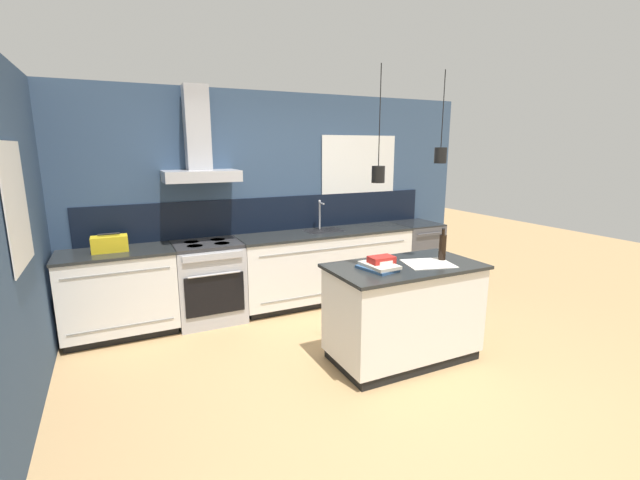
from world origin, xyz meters
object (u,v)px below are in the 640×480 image
object	(u,v)px
oven_range	(209,282)
bottle_on_island	(442,247)
dishwasher	(414,254)
yellow_toolbox	(110,244)
red_supply_box	(381,262)
book_stack	(378,267)

from	to	relation	value
oven_range	bottle_on_island	world-z (taller)	bottle_on_island
dishwasher	yellow_toolbox	distance (m)	3.90
dishwasher	bottle_on_island	distance (m)	2.12
dishwasher	red_supply_box	bearing A→B (deg)	-135.16
oven_range	book_stack	size ratio (longest dim) A/B	2.45
book_stack	yellow_toolbox	world-z (taller)	yellow_toolbox
book_stack	yellow_toolbox	distance (m)	2.72
dishwasher	bottle_on_island	world-z (taller)	bottle_on_island
oven_range	yellow_toolbox	bearing A→B (deg)	179.74
red_supply_box	dishwasher	bearing A→B (deg)	44.84
dishwasher	bottle_on_island	bearing A→B (deg)	-121.55
book_stack	yellow_toolbox	size ratio (longest dim) A/B	1.09
red_supply_box	yellow_toolbox	distance (m)	2.74
book_stack	oven_range	bearing A→B (deg)	122.82
dishwasher	book_stack	xyz separation A→B (m)	(-1.78, -1.74, 0.48)
yellow_toolbox	oven_range	bearing A→B (deg)	-0.26
oven_range	bottle_on_island	bearing A→B (deg)	-43.40
bottle_on_island	yellow_toolbox	xyz separation A→B (m)	(-2.79, 1.74, -0.05)
book_stack	yellow_toolbox	xyz separation A→B (m)	(-2.08, 1.74, 0.05)
oven_range	book_stack	xyz separation A→B (m)	(1.12, -1.74, 0.48)
dishwasher	book_stack	world-z (taller)	book_stack
oven_range	red_supply_box	distance (m)	2.14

